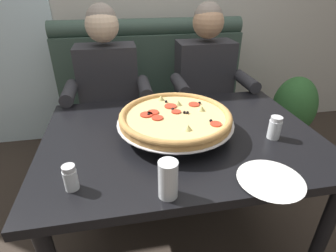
{
  "coord_description": "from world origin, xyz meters",
  "views": [
    {
      "loc": [
        -0.26,
        -1.06,
        1.39
      ],
      "look_at": [
        -0.07,
        -0.03,
        0.82
      ],
      "focal_mm": 28.39,
      "sensor_mm": 36.0,
      "label": 1
    }
  ],
  "objects_px": {
    "pizza": "(175,117)",
    "shaker_oregano": "(71,179)",
    "booth_bench": "(156,115)",
    "diner_right": "(208,89)",
    "plate_near_left": "(271,179)",
    "patio_chair": "(32,63)",
    "drinking_glass": "(168,181)",
    "shaker_parmesan": "(274,129)",
    "diner_left": "(109,95)",
    "dining_table": "(181,149)",
    "potted_plant": "(293,112)"
  },
  "relations": [
    {
      "from": "potted_plant",
      "to": "drinking_glass",
      "type": "bearing_deg",
      "value": -138.34
    },
    {
      "from": "drinking_glass",
      "to": "potted_plant",
      "type": "bearing_deg",
      "value": 41.66
    },
    {
      "from": "dining_table",
      "to": "diner_left",
      "type": "height_order",
      "value": "diner_left"
    },
    {
      "from": "booth_bench",
      "to": "potted_plant",
      "type": "relative_size",
      "value": 2.2
    },
    {
      "from": "dining_table",
      "to": "shaker_parmesan",
      "type": "bearing_deg",
      "value": -15.17
    },
    {
      "from": "booth_bench",
      "to": "patio_chair",
      "type": "bearing_deg",
      "value": 132.59
    },
    {
      "from": "pizza",
      "to": "drinking_glass",
      "type": "bearing_deg",
      "value": -105.27
    },
    {
      "from": "pizza",
      "to": "shaker_oregano",
      "type": "bearing_deg",
      "value": -144.52
    },
    {
      "from": "booth_bench",
      "to": "plate_near_left",
      "type": "height_order",
      "value": "booth_bench"
    },
    {
      "from": "diner_right",
      "to": "potted_plant",
      "type": "xyz_separation_m",
      "value": [
        0.84,
        0.13,
        -0.32
      ]
    },
    {
      "from": "pizza",
      "to": "shaker_parmesan",
      "type": "relative_size",
      "value": 5.06
    },
    {
      "from": "diner_right",
      "to": "drinking_glass",
      "type": "relative_size",
      "value": 9.27
    },
    {
      "from": "booth_bench",
      "to": "pizza",
      "type": "xyz_separation_m",
      "value": [
        -0.03,
        -0.91,
        0.44
      ]
    },
    {
      "from": "diner_right",
      "to": "shaker_oregano",
      "type": "xyz_separation_m",
      "value": [
        -0.81,
        -0.95,
        0.08
      ]
    },
    {
      "from": "pizza",
      "to": "shaker_oregano",
      "type": "height_order",
      "value": "pizza"
    },
    {
      "from": "diner_left",
      "to": "dining_table",
      "type": "bearing_deg",
      "value": -62.18
    },
    {
      "from": "drinking_glass",
      "to": "diner_right",
      "type": "bearing_deg",
      "value": 65.09
    },
    {
      "from": "shaker_parmesan",
      "to": "dining_table",
      "type": "bearing_deg",
      "value": 164.83
    },
    {
      "from": "diner_left",
      "to": "shaker_oregano",
      "type": "height_order",
      "value": "diner_left"
    },
    {
      "from": "diner_right",
      "to": "dining_table",
      "type": "bearing_deg",
      "value": -117.82
    },
    {
      "from": "diner_left",
      "to": "plate_near_left",
      "type": "xyz_separation_m",
      "value": [
        0.59,
        -1.04,
        0.05
      ]
    },
    {
      "from": "diner_right",
      "to": "patio_chair",
      "type": "height_order",
      "value": "diner_right"
    },
    {
      "from": "booth_bench",
      "to": "drinking_glass",
      "type": "bearing_deg",
      "value": -96.07
    },
    {
      "from": "patio_chair",
      "to": "diner_left",
      "type": "bearing_deg",
      "value": -60.65
    },
    {
      "from": "shaker_parmesan",
      "to": "shaker_oregano",
      "type": "xyz_separation_m",
      "value": [
        -0.87,
        -0.18,
        -0.0
      ]
    },
    {
      "from": "drinking_glass",
      "to": "plate_near_left",
      "type": "bearing_deg",
      "value": 0.57
    },
    {
      "from": "pizza",
      "to": "drinking_glass",
      "type": "xyz_separation_m",
      "value": [
        -0.11,
        -0.4,
        -0.02
      ]
    },
    {
      "from": "pizza",
      "to": "diner_right",
      "type": "bearing_deg",
      "value": 59.67
    },
    {
      "from": "pizza",
      "to": "patio_chair",
      "type": "relative_size",
      "value": 0.63
    },
    {
      "from": "diner_right",
      "to": "plate_near_left",
      "type": "height_order",
      "value": "diner_right"
    },
    {
      "from": "pizza",
      "to": "shaker_oregano",
      "type": "relative_size",
      "value": 5.63
    },
    {
      "from": "plate_near_left",
      "to": "patio_chair",
      "type": "distance_m",
      "value": 3.11
    },
    {
      "from": "shaker_oregano",
      "to": "potted_plant",
      "type": "xyz_separation_m",
      "value": [
        1.65,
        1.09,
        -0.4
      ]
    },
    {
      "from": "diner_left",
      "to": "shaker_parmesan",
      "type": "bearing_deg",
      "value": -45.52
    },
    {
      "from": "diner_right",
      "to": "diner_left",
      "type": "bearing_deg",
      "value": 180.0
    },
    {
      "from": "diner_left",
      "to": "patio_chair",
      "type": "height_order",
      "value": "diner_left"
    },
    {
      "from": "pizza",
      "to": "drinking_glass",
      "type": "relative_size",
      "value": 3.93
    },
    {
      "from": "shaker_parmesan",
      "to": "patio_chair",
      "type": "relative_size",
      "value": 0.12
    },
    {
      "from": "dining_table",
      "to": "shaker_oregano",
      "type": "bearing_deg",
      "value": -147.53
    },
    {
      "from": "booth_bench",
      "to": "shaker_parmesan",
      "type": "xyz_separation_m",
      "value": [
        0.41,
        -1.03,
        0.4
      ]
    },
    {
      "from": "diner_right",
      "to": "potted_plant",
      "type": "height_order",
      "value": "diner_right"
    },
    {
      "from": "dining_table",
      "to": "plate_near_left",
      "type": "bearing_deg",
      "value": -58.21
    },
    {
      "from": "plate_near_left",
      "to": "shaker_oregano",
      "type": "bearing_deg",
      "value": 172.5
    },
    {
      "from": "pizza",
      "to": "patio_chair",
      "type": "xyz_separation_m",
      "value": [
        -1.25,
        2.3,
        -0.31
      ]
    },
    {
      "from": "drinking_glass",
      "to": "patio_chair",
      "type": "distance_m",
      "value": 2.95
    },
    {
      "from": "shaker_oregano",
      "to": "patio_chair",
      "type": "xyz_separation_m",
      "value": [
        -0.82,
        2.61,
        -0.27
      ]
    },
    {
      "from": "shaker_oregano",
      "to": "patio_chair",
      "type": "height_order",
      "value": "patio_chair"
    },
    {
      "from": "shaker_oregano",
      "to": "shaker_parmesan",
      "type": "bearing_deg",
      "value": 11.95
    },
    {
      "from": "patio_chair",
      "to": "potted_plant",
      "type": "xyz_separation_m",
      "value": [
        2.47,
        -1.52,
        -0.14
      ]
    },
    {
      "from": "booth_bench",
      "to": "shaker_oregano",
      "type": "distance_m",
      "value": 1.36
    }
  ]
}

